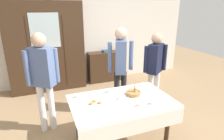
# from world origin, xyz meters

# --- Properties ---
(ground_plane) EXTENTS (12.00, 12.00, 0.00)m
(ground_plane) POSITION_xyz_m (0.00, 0.00, 0.00)
(ground_plane) COLOR #997A56
(ground_plane) RESTS_ON ground
(back_wall) EXTENTS (6.40, 0.10, 2.70)m
(back_wall) POSITION_xyz_m (0.00, 2.65, 1.35)
(back_wall) COLOR silver
(back_wall) RESTS_ON ground
(dining_table) EXTENTS (1.51, 0.96, 0.73)m
(dining_table) POSITION_xyz_m (0.00, -0.23, 0.63)
(dining_table) COLOR #3D2819
(dining_table) RESTS_ON ground
(wall_cabinet) EXTENTS (1.80, 0.46, 2.19)m
(wall_cabinet) POSITION_xyz_m (-0.90, 2.35, 1.10)
(wall_cabinet) COLOR #3D2819
(wall_cabinet) RESTS_ON ground
(bookshelf_low) EXTENTS (0.99, 0.35, 0.84)m
(bookshelf_low) POSITION_xyz_m (0.65, 2.41, 0.42)
(bookshelf_low) COLOR #3D2819
(bookshelf_low) RESTS_ON ground
(book_stack) EXTENTS (0.17, 0.19, 0.06)m
(book_stack) POSITION_xyz_m (0.65, 2.41, 0.87)
(book_stack) COLOR #3D754C
(book_stack) RESTS_ON bookshelf_low
(tea_cup_near_right) EXTENTS (0.13, 0.13, 0.06)m
(tea_cup_near_right) POSITION_xyz_m (0.37, -0.48, 0.76)
(tea_cup_near_right) COLOR white
(tea_cup_near_right) RESTS_ON dining_table
(tea_cup_far_left) EXTENTS (0.13, 0.13, 0.06)m
(tea_cup_far_left) POSITION_xyz_m (-0.60, 0.11, 0.76)
(tea_cup_far_left) COLOR white
(tea_cup_far_left) RESTS_ON dining_table
(tea_cup_far_right) EXTENTS (0.13, 0.13, 0.06)m
(tea_cup_far_right) POSITION_xyz_m (0.55, 0.12, 0.76)
(tea_cup_far_right) COLOR white
(tea_cup_far_right) RESTS_ON dining_table
(tea_cup_near_left) EXTENTS (0.13, 0.13, 0.06)m
(tea_cup_near_left) POSITION_xyz_m (0.17, -0.45, 0.76)
(tea_cup_near_left) COLOR white
(tea_cup_near_left) RESTS_ON dining_table
(tea_cup_back_edge) EXTENTS (0.13, 0.13, 0.06)m
(tea_cup_back_edge) POSITION_xyz_m (0.01, -0.16, 0.76)
(tea_cup_back_edge) COLOR white
(tea_cup_back_edge) RESTS_ON dining_table
(tea_cup_center) EXTENTS (0.13, 0.13, 0.06)m
(tea_cup_center) POSITION_xyz_m (-0.08, 0.12, 0.76)
(tea_cup_center) COLOR silver
(tea_cup_center) RESTS_ON dining_table
(bread_basket) EXTENTS (0.24, 0.24, 0.16)m
(bread_basket) POSITION_xyz_m (0.24, -0.10, 0.77)
(bread_basket) COLOR #9E7542
(bread_basket) RESTS_ON dining_table
(pastry_plate) EXTENTS (0.28, 0.28, 0.05)m
(pastry_plate) POSITION_xyz_m (-0.40, -0.19, 0.75)
(pastry_plate) COLOR white
(pastry_plate) RESTS_ON dining_table
(spoon_mid_right) EXTENTS (0.12, 0.02, 0.01)m
(spoon_mid_right) POSITION_xyz_m (-0.11, -0.46, 0.74)
(spoon_mid_right) COLOR silver
(spoon_mid_right) RESTS_ON dining_table
(spoon_center) EXTENTS (0.12, 0.02, 0.01)m
(spoon_center) POSITION_xyz_m (0.48, -0.07, 0.74)
(spoon_center) COLOR silver
(spoon_center) RESTS_ON dining_table
(person_behind_table_right) EXTENTS (0.52, 0.41, 1.70)m
(person_behind_table_right) POSITION_xyz_m (0.36, 0.69, 1.04)
(person_behind_table_right) COLOR #232328
(person_behind_table_right) RESTS_ON ground
(person_beside_shelf) EXTENTS (0.52, 0.37, 1.70)m
(person_beside_shelf) POSITION_xyz_m (-1.06, 0.55, 1.04)
(person_beside_shelf) COLOR silver
(person_beside_shelf) RESTS_ON ground
(person_by_cabinet) EXTENTS (0.52, 0.37, 1.58)m
(person_by_cabinet) POSITION_xyz_m (1.08, 0.59, 0.96)
(person_by_cabinet) COLOR silver
(person_by_cabinet) RESTS_ON ground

